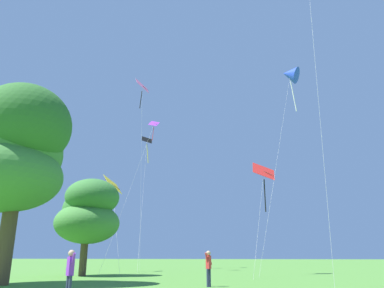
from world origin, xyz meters
The scene contains 10 objects.
kite_black_large centered at (-16.76, 37.17, 14.94)m, with size 4.22×11.35×16.60m.
kite_purple_streamer centered at (-14.03, 31.14, 14.79)m, with size 2.23×8.29×16.41m.
kite_red_high centered at (-1.82, 27.09, 8.00)m, with size 1.90×8.32×9.71m.
kite_blue_delta centered at (1.41, 31.22, 20.12)m, with size 5.05×9.84×21.27m.
kite_yellow_diamond centered at (-17.35, 28.97, 7.96)m, with size 4.44×6.69×9.55m.
kite_pink_low centered at (-18.54, 39.11, 23.72)m, with size 4.00×7.68×25.90m.
person_in_red_shirt centered at (-7.71, 5.95, 1.00)m, with size 0.49×0.36×1.66m.
person_near_tree centered at (-4.31, 13.21, 1.04)m, with size 0.31×0.54×1.72m.
tree_left_oak centered at (-15.24, 11.42, 7.05)m, with size 6.69×6.46×11.04m.
tree_right_cluster centered at (-15.59, 21.28, 4.81)m, with size 5.09×5.09×7.47m.
Camera 1 is at (-0.68, -5.97, 1.45)m, focal length 34.59 mm.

